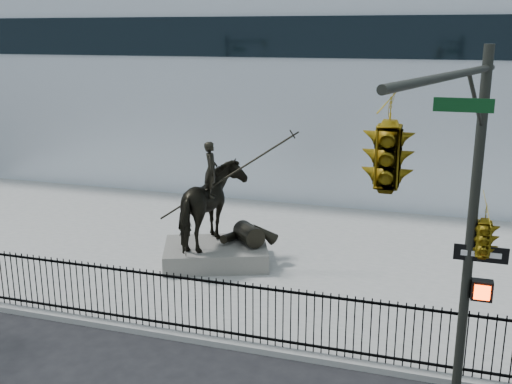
% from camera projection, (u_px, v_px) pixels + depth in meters
% --- Properties ---
extents(ground, '(120.00, 120.00, 0.00)m').
position_uv_depth(ground, '(132.00, 358.00, 13.65)').
color(ground, black).
rests_on(ground, ground).
extents(plaza, '(30.00, 12.00, 0.15)m').
position_uv_depth(plaza, '(234.00, 251.00, 20.07)').
color(plaza, gray).
rests_on(plaza, ground).
extents(building, '(44.00, 14.00, 9.00)m').
position_uv_depth(building, '(318.00, 86.00, 30.91)').
color(building, silver).
rests_on(building, ground).
extents(picket_fence, '(22.10, 0.10, 1.50)m').
position_uv_depth(picket_fence, '(155.00, 299.00, 14.56)').
color(picket_fence, black).
rests_on(picket_fence, plaza).
extents(statue_plinth, '(3.76, 3.20, 0.60)m').
position_uv_depth(statue_plinth, '(216.00, 254.00, 18.79)').
color(statue_plinth, '#63615A').
rests_on(statue_plinth, plaza).
extents(equestrian_statue, '(3.80, 3.13, 3.45)m').
position_uv_depth(equestrian_statue, '(217.00, 207.00, 18.39)').
color(equestrian_statue, black).
rests_on(equestrian_statue, statue_plinth).
extents(traffic_signal_right, '(2.17, 6.86, 7.00)m').
position_uv_depth(traffic_signal_right, '(444.00, 199.00, 8.67)').
color(traffic_signal_right, '#262823').
rests_on(traffic_signal_right, ground).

